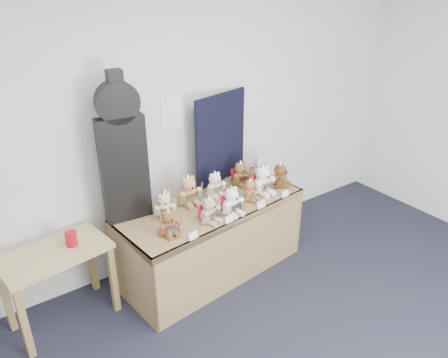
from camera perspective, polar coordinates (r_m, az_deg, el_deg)
room_shell at (r=3.92m, az=-6.82°, el=8.58°), size 6.00×6.00×6.00m
display_table at (r=3.93m, az=-1.03°, el=-5.65°), size 1.76×0.88×0.71m
side_table at (r=3.67m, az=-21.05°, el=-10.39°), size 0.86×0.55×0.67m
guitar_case at (r=3.53m, az=-13.13°, el=3.62°), size 0.39×0.15×1.24m
navy_board at (r=4.16m, az=-0.43°, el=5.28°), size 0.65×0.16×0.88m
red_cup at (r=3.60m, az=-19.32°, el=-7.37°), size 0.09×0.09×0.12m
teddy_front_far_left at (r=3.45m, az=-7.18°, el=-5.80°), size 0.21×0.17×0.25m
teddy_front_left at (r=3.59m, az=-1.93°, el=-4.18°), size 0.22×0.20×0.26m
teddy_front_centre at (r=3.71m, az=1.03°, el=-3.01°), size 0.23×0.19×0.28m
teddy_front_right at (r=3.94m, az=3.45°, el=-1.54°), size 0.19×0.18×0.23m
teddy_front_far_right at (r=4.05m, az=5.10°, el=-0.25°), size 0.26×0.22×0.31m
teddy_front_end at (r=4.21m, az=7.36°, el=0.42°), size 0.22×0.22×0.27m
teddy_back_left at (r=3.70m, az=-7.75°, el=-3.52°), size 0.21×0.19×0.25m
teddy_back_centre_left at (r=3.86m, az=-4.61°, el=-1.66°), size 0.25×0.20×0.31m
teddy_back_centre_right at (r=4.01m, az=-1.15°, el=-0.80°), size 0.21×0.17×0.26m
teddy_back_right at (r=4.21m, az=2.17°, el=0.62°), size 0.22×0.18×0.27m
teddy_back_end at (r=4.37m, az=4.70°, el=1.33°), size 0.19×0.18×0.23m
teddy_back_far_left at (r=3.74m, az=-7.63°, el=-3.12°), size 0.21×0.18×0.25m
entry_card_a at (r=3.42m, az=-4.03°, el=-7.39°), size 0.09×0.03×0.06m
entry_card_b at (r=3.62m, az=0.73°, el=-5.24°), size 0.09×0.03×0.06m
entry_card_c at (r=3.84m, az=4.88°, el=-3.31°), size 0.09×0.03×0.07m
entry_card_d at (r=4.05m, az=8.01°, el=-1.90°), size 0.09×0.03×0.06m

